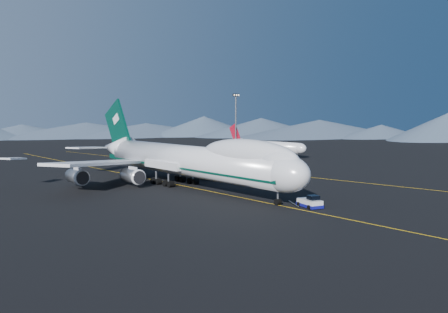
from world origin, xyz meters
TOP-DOWN VIEW (x-y plane):
  - ground at (0.00, 0.00)m, footprint 500.00×500.00m
  - taxiway_line_main at (0.00, 0.00)m, footprint 0.25×220.00m
  - taxiway_line_side at (30.00, 10.00)m, footprint 28.08×198.09m
  - mountain_ridge at (124.84, 10.92)m, footprint 374.91×567.11m
  - boeing_747 at (0.00, 0.03)m, footprint 59.62×72.43m
  - pushback_tug at (2.79, -31.27)m, footprint 3.64×5.22m
  - second_jet at (66.67, 46.30)m, footprint 35.53×40.14m
  - service_van at (30.88, 4.11)m, footprint 3.91×5.13m
  - floodlight_mast at (65.75, 61.99)m, footprint 2.84×2.13m

SIDE VIEW (x-z plane):
  - ground at x=0.00m, z-range 0.00..0.00m
  - taxiway_line_main at x=0.00m, z-range 0.01..0.01m
  - taxiway_line_side at x=30.00m, z-range 0.01..0.01m
  - service_van at x=30.88m, z-range 0.00..1.30m
  - pushback_tug at x=2.79m, z-range -0.38..1.69m
  - second_jet at x=66.67m, z-range -2.25..9.17m
  - boeing_747 at x=0.00m, z-range -3.87..15.50m
  - mountain_ridge at x=124.84m, z-range 0.00..12.00m
  - floodlight_mast at x=65.75m, z-range 0.15..23.12m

